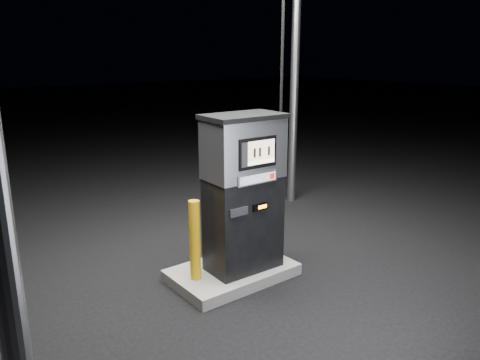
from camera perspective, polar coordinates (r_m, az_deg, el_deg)
ground at (r=6.38m, az=-0.95°, el=-11.79°), size 80.00×80.00×0.00m
pump_island at (r=6.35m, az=-0.96°, el=-11.18°), size 1.60×1.00×0.15m
fuel_dispenser at (r=5.94m, az=0.46°, el=-1.45°), size 1.12×0.63×4.22m
bollard_left at (r=5.85m, az=-5.53°, el=-7.33°), size 0.16×0.16×1.03m
bollard_right at (r=6.66m, az=3.31°, el=-4.43°), size 0.17×0.17×1.02m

